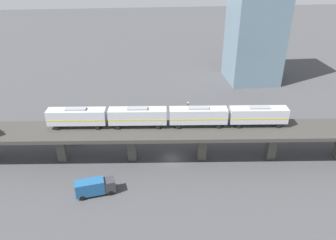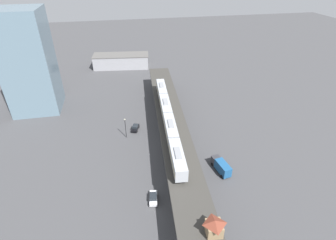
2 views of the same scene
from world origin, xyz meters
TOP-DOWN VIEW (x-y plane):
  - ground_plane at (0.00, 0.00)m, footprint 400.00×400.00m
  - elevated_viaduct at (-0.01, -0.17)m, footprint 16.06×92.38m
  - subway_train at (-1.46, -0.66)m, footprint 6.97×49.86m
  - street_car_black at (-10.63, 9.24)m, footprint 3.15×4.75m
  - street_car_white at (-9.35, -21.90)m, footprint 2.50×4.63m
  - delivery_truck at (10.08, -15.45)m, footprint 3.42×7.48m
  - street_lamp at (-13.90, 5.63)m, footprint 0.44×0.44m
  - office_tower at (-44.96, 32.29)m, footprint 16.00×16.00m

SIDE VIEW (x-z plane):
  - ground_plane at x=0.00m, z-range 0.00..0.00m
  - street_car_black at x=-10.63m, z-range -0.01..1.88m
  - street_car_white at x=-9.35m, z-range -0.01..1.88m
  - delivery_truck at x=10.08m, z-range 0.16..3.36m
  - street_lamp at x=-13.90m, z-range 0.64..7.58m
  - elevated_viaduct at x=-0.01m, z-range 2.63..9.92m
  - subway_train at x=-1.46m, z-range 7.61..12.06m
  - office_tower at x=-44.96m, z-range 0.00..36.00m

